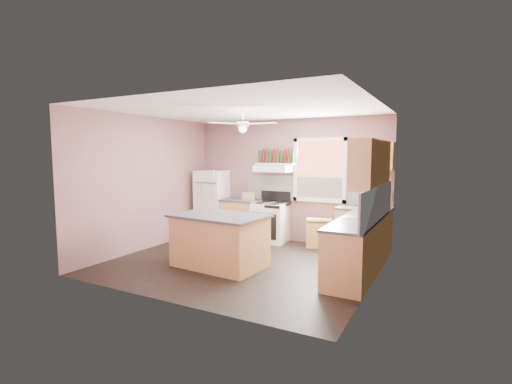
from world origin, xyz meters
The scene contains 32 objects.
floor centered at (0.00, 0.00, 0.00)m, with size 4.50×4.50×0.00m, color black.
ceiling centered at (0.00, 0.00, 2.70)m, with size 4.50×4.50×0.00m, color white.
wall_back centered at (0.00, 2.02, 1.35)m, with size 4.50×0.05×2.70m, color #7E5656.
wall_right centered at (2.27, 0.00, 1.35)m, with size 0.05×4.00×2.70m, color #7E5656.
wall_left centered at (-2.27, 0.00, 1.35)m, with size 0.05×4.00×2.70m, color #7E5656.
backsplash_back centered at (0.45, 1.99, 1.18)m, with size 2.90×0.03×0.55m, color white.
backsplash_right centered at (2.23, 0.30, 1.18)m, with size 0.03×2.60×0.55m, color white.
window_view centered at (0.75, 1.98, 1.60)m, with size 1.00×0.02×1.20m, color brown.
window_frame centered at (0.75, 1.96, 1.60)m, with size 1.16×0.07×1.36m, color white.
refrigerator centered at (-1.81, 1.66, 0.77)m, with size 0.66×0.64×1.55m, color white.
base_cabinet_left centered at (-1.06, 1.70, 0.43)m, with size 0.90×0.60×0.86m, color tan.
counter_left centered at (-1.06, 1.70, 0.88)m, with size 0.92×0.62×0.04m, color #3D3D3F.
toaster centered at (-0.81, 1.69, 0.99)m, with size 0.28×0.16×0.18m, color silver.
stove centered at (-0.27, 1.67, 0.43)m, with size 0.72×0.64×0.86m, color white.
range_hood centered at (-0.23, 1.75, 1.62)m, with size 0.78×0.50×0.14m, color white.
bottle_shelf centered at (-0.23, 1.87, 1.72)m, with size 0.90×0.26×0.03m, color white.
cart centered at (0.84, 1.72, 0.26)m, with size 0.53×0.35×0.53m, color tan.
base_cabinet_corner centered at (1.75, 1.70, 0.43)m, with size 1.00×0.60×0.86m, color tan.
base_cabinet_right centered at (1.95, 0.30, 0.43)m, with size 0.60×2.20×0.86m, color tan.
counter_corner centered at (1.75, 1.70, 0.88)m, with size 1.02×0.62×0.04m, color #3D3D3F.
counter_right centered at (1.94, 0.30, 0.88)m, with size 0.62×2.22×0.04m, color #3D3D3F.
sink centered at (1.94, 0.50, 0.90)m, with size 0.55×0.45×0.03m, color silver.
faucet centered at (2.10, 0.50, 0.97)m, with size 0.03×0.03×0.14m, color silver.
upper_cabinet_right centered at (2.08, 0.50, 1.78)m, with size 0.33×1.80×0.76m, color tan.
upper_cabinet_corner centered at (1.95, 1.83, 1.90)m, with size 0.60×0.33×0.52m, color tan.
paper_towel centered at (2.07, 1.86, 1.25)m, with size 0.12×0.12×0.26m, color white.
island centered at (-0.26, -0.36, 0.43)m, with size 1.49×0.94×0.86m, color tan.
island_top centered at (-0.26, -0.36, 0.88)m, with size 1.58×1.03×0.04m, color #3D3D3F.
ceiling_fan_hub centered at (0.00, 0.00, 2.45)m, with size 0.20×0.20×0.08m, color white.
soap_bottle centered at (2.03, 0.21, 1.03)m, with size 0.10×0.10×0.25m, color silver.
red_caddy centered at (2.00, 1.13, 0.95)m, with size 0.18×0.12×0.10m, color red.
wine_bottles centered at (-0.23, 1.87, 1.88)m, with size 0.86×0.06×0.31m.
Camera 1 is at (3.22, -5.61, 1.94)m, focal length 26.00 mm.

